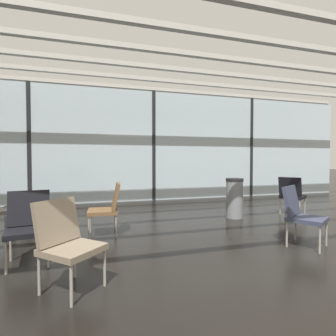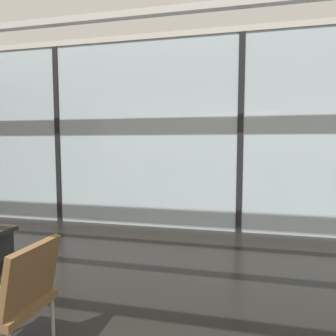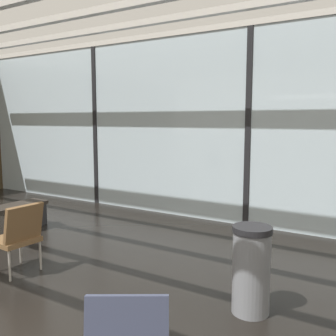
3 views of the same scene
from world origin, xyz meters
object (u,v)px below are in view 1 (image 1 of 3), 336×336
lounge_chair_3 (29,222)px  lounge_chair_4 (300,212)px  lounge_chair_0 (66,238)px  lounge_chair_1 (108,206)px  waiting_bench (21,209)px  lounge_chair_2 (292,193)px  trash_bin (234,198)px  parked_airplane (133,150)px

lounge_chair_3 → lounge_chair_4: same height
lounge_chair_4 → lounge_chair_0: bearing=155.3°
lounge_chair_1 → waiting_bench: bearing=-115.5°
lounge_chair_0 → lounge_chair_4: 3.22m
lounge_chair_1 → lounge_chair_4: (2.69, -1.34, 0.00)m
lounge_chair_0 → lounge_chair_3: bearing=75.0°
lounge_chair_0 → lounge_chair_1: 1.83m
lounge_chair_1 → lounge_chair_2: (4.17, 0.49, 0.00)m
lounge_chair_0 → lounge_chair_2: same height
lounge_chair_1 → trash_bin: (2.72, 0.56, -0.06)m
lounge_chair_3 → trash_bin: lounge_chair_3 is taller
parked_airplane → lounge_chair_2: bearing=-76.3°
lounge_chair_4 → trash_bin: 1.91m
lounge_chair_0 → lounge_chair_4: (3.19, 0.41, 0.00)m
lounge_chair_1 → trash_bin: bearing=105.0°
lounge_chair_0 → lounge_chair_1: size_ratio=1.00×
lounge_chair_2 → waiting_bench: lounge_chair_2 is taller
trash_bin → lounge_chair_1: bearing=-168.3°
lounge_chair_4 → lounge_chair_2: bearing=19.0°
lounge_chair_0 → trash_bin: size_ratio=1.01×
lounge_chair_4 → waiting_bench: size_ratio=0.51×
parked_airplane → waiting_bench: bearing=-110.7°
lounge_chair_4 → lounge_chair_3: bearing=141.3°
lounge_chair_3 → waiting_bench: bearing=97.0°
parked_airplane → lounge_chair_0: size_ratio=16.45×
lounge_chair_2 → waiting_bench: bearing=54.7°
lounge_chair_3 → lounge_chair_2: bearing=6.6°
lounge_chair_4 → waiting_bench: bearing=120.5°
parked_airplane → lounge_chair_0: bearing=-101.8°
lounge_chair_0 → lounge_chair_3: 0.98m
lounge_chair_0 → waiting_bench: bearing=65.0°
parked_airplane → lounge_chair_0: 11.88m
lounge_chair_3 → trash_bin: bearing=12.9°
lounge_chair_1 → lounge_chair_2: 4.20m
lounge_chair_4 → waiting_bench: (-4.18, 2.17, -0.13)m
lounge_chair_0 → waiting_bench: size_ratio=0.51×
lounge_chair_4 → waiting_bench: 4.71m
lounge_chair_2 → lounge_chair_4: 2.36m
lounge_chair_3 → lounge_chair_4: (3.70, -0.43, 0.00)m
lounge_chair_0 → trash_bin: (3.23, 2.32, -0.06)m
lounge_chair_0 → lounge_chair_2: size_ratio=1.00×
lounge_chair_2 → lounge_chair_1: bearing=64.8°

